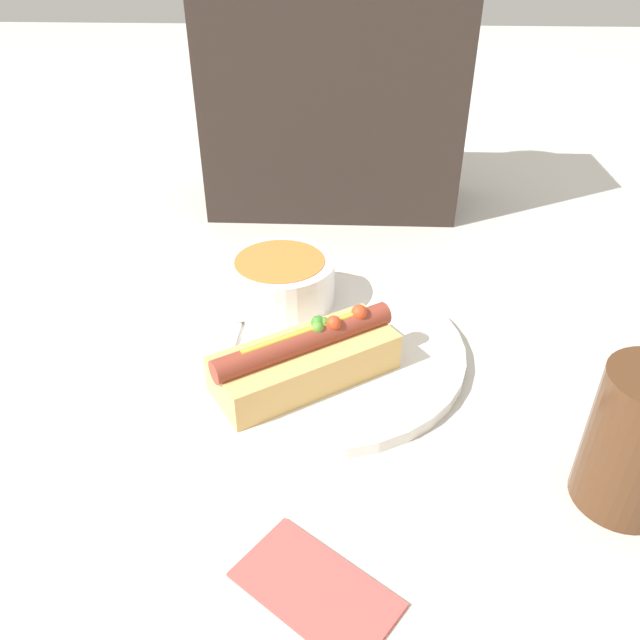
# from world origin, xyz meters

# --- Properties ---
(ground_plane) EXTENTS (4.00, 4.00, 0.00)m
(ground_plane) POSITION_xyz_m (0.00, 0.00, 0.00)
(ground_plane) COLOR #BCB7AD
(dinner_plate) EXTENTS (0.29, 0.29, 0.01)m
(dinner_plate) POSITION_xyz_m (0.00, 0.00, 0.01)
(dinner_plate) COLOR white
(dinner_plate) RESTS_ON ground_plane
(hot_dog) EXTENTS (0.18, 0.15, 0.06)m
(hot_dog) POSITION_xyz_m (-0.01, -0.05, 0.04)
(hot_dog) COLOR #DBAD60
(hot_dog) RESTS_ON dinner_plate
(soup_bowl) EXTENTS (0.12, 0.12, 0.05)m
(soup_bowl) POSITION_xyz_m (-0.05, 0.08, 0.04)
(soup_bowl) COLOR white
(soup_bowl) RESTS_ON dinner_plate
(spoon) EXTENTS (0.03, 0.14, 0.01)m
(spoon) POSITION_xyz_m (-0.09, 0.02, 0.02)
(spoon) COLOR #B7B7BC
(spoon) RESTS_ON dinner_plate
(drinking_glass) EXTENTS (0.07, 0.07, 0.12)m
(drinking_glass) POSITION_xyz_m (0.24, -0.17, 0.06)
(drinking_glass) COLOR #4C2D19
(drinking_glass) RESTS_ON ground_plane
(napkin) EXTENTS (0.12, 0.11, 0.01)m
(napkin) POSITION_xyz_m (0.01, -0.26, 0.00)
(napkin) COLOR #E04C47
(napkin) RESTS_ON ground_plane
(seated_diner) EXTENTS (0.35, 0.16, 0.45)m
(seated_diner) POSITION_xyz_m (-0.00, 0.39, 0.19)
(seated_diner) COLOR #2D231E
(seated_diner) RESTS_ON ground_plane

